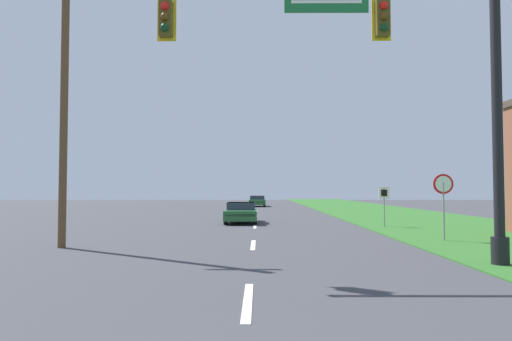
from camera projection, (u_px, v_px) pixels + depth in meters
name	position (u px, v px, depth m)	size (l,w,h in m)	color
grass_verge_right	(405.00, 217.00, 31.94)	(10.00, 110.00, 0.04)	#2D6626
road_center_line	(255.00, 226.00, 24.00)	(0.16, 34.80, 0.01)	silver
signal_mast	(402.00, 73.00, 11.90)	(10.16, 0.47, 8.12)	black
car_ahead	(241.00, 212.00, 26.53)	(1.85, 4.22, 1.19)	black
far_car	(257.00, 201.00, 51.47)	(1.82, 4.46, 1.19)	black
stop_sign	(443.00, 192.00, 17.22)	(0.76, 0.07, 2.50)	gray
route_sign_post	(384.00, 198.00, 23.51)	(0.55, 0.06, 2.03)	gray
utility_pole_near	(64.00, 96.00, 15.53)	(1.80, 0.26, 9.99)	brown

